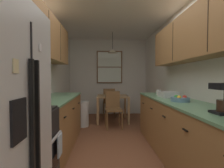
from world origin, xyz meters
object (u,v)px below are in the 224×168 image
Objects in this scene: dining_chair_far at (109,101)px; fruit_bowl at (180,99)px; mug_by_coffeemaker at (159,92)px; storage_canister at (37,97)px; stove_range at (21,154)px; microwave_over_range at (7,31)px; dining_chair_near at (113,107)px; dining_table at (113,100)px; trash_bin at (82,114)px; table_serving_bowl at (111,94)px; dish_rack at (168,94)px.

dining_chair_far is 3.28m from fruit_bowl.
storage_canister is at bearing -148.35° from mug_by_coffeemaker.
stove_range reaches higher than mug_by_coffeemaker.
stove_range is 2.62m from mug_by_coffeemaker.
dining_chair_near is (1.19, 2.54, -1.21)m from microwave_over_range.
dining_table is 1.38× the size of trash_bin.
fruit_bowl is 1.25× the size of table_serving_bowl.
dining_chair_near is 1.31m from mug_by_coffeemaker.
microwave_over_range is 0.65× the size of dining_table.
dish_rack is at bearing -64.75° from table_serving_bowl.
trash_bin is at bearing -147.56° from dining_table.
mug_by_coffeemaker is (1.96, 1.21, -0.05)m from storage_canister.
mug_by_coffeemaker is at bearing 40.70° from stove_range.
dining_chair_near is 4.54× the size of storage_canister.
stove_range is 1.24m from microwave_over_range.
dish_rack is at bearing -65.16° from dining_table.
table_serving_bowl is at bearing -86.44° from dining_chair_far.
dining_chair_far is at bearing 57.63° from trash_bin.
table_serving_bowl is (-0.90, 1.55, -0.19)m from mug_by_coffeemaker.
fruit_bowl is (2.06, 0.68, -0.77)m from microwave_over_range.
dining_chair_far is 7.31× the size of mug_by_coffeemaker.
stove_range reaches higher than dining_table.
storage_canister is at bearing -110.99° from table_serving_bowl.
dish_rack is (2.10, 1.24, -0.76)m from microwave_over_range.
mug_by_coffeemaker reaches higher than dining_table.
fruit_bowl is at bearing -70.59° from table_serving_bowl.
microwave_over_range is 0.64× the size of dining_chair_far.
dining_table is (1.21, 3.17, -1.09)m from microwave_over_range.
storage_canister is (-1.10, -2.70, 0.38)m from dining_table.
dish_rack is at bearing 21.14° from storage_canister.
table_serving_bowl is at bearing 71.96° from stove_range.
microwave_over_range is 2.71× the size of table_serving_bowl.
microwave_over_range is at bearing -161.68° from fruit_bowl.
table_serving_bowl reaches higher than dining_table.
storage_canister is at bearing -173.88° from fruit_bowl.
stove_range is at bearing -89.32° from storage_canister.
microwave_over_range is 2.77m from mug_by_coffeemaker.
dining_table reaches higher than trash_bin.
dish_rack is (1.99, 1.24, 0.48)m from stove_range.
storage_canister reaches higher than dish_rack.
dining_chair_far is 0.63m from table_serving_bowl.
dish_rack is at bearing 30.63° from microwave_over_range.
stove_range is at bearing -139.30° from mug_by_coffeemaker.
microwave_over_range reaches higher than mug_by_coffeemaker.
mug_by_coffeemaker is 0.44m from dish_rack.
dining_chair_far is (1.13, 3.80, -1.21)m from microwave_over_range.
dining_chair_far is at bearing 75.05° from stove_range.
mug_by_coffeemaker reaches higher than dining_chair_far.
mug_by_coffeemaker is 0.58× the size of table_serving_bowl.
fruit_bowl is (0.85, -2.49, 0.32)m from dining_table.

